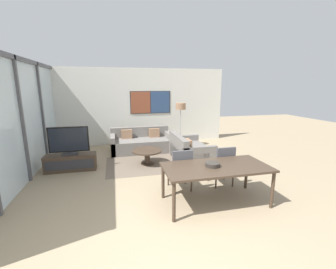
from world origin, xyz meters
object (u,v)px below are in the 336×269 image
Objects in this scene: sofa_side at (189,152)px; dining_table at (216,169)px; dining_chair_centre at (223,163)px; sofa_main at (141,143)px; dining_chair_left at (181,167)px; television at (69,141)px; floor_lamp at (181,110)px; fruit_bowl at (212,164)px; coffee_table at (147,154)px; tv_console at (71,162)px.

dining_table is (-0.30, -2.46, 0.40)m from sofa_side.
dining_table is 2.16× the size of dining_chair_centre.
sofa_main is 1.29× the size of sofa_side.
sofa_side is 1.71× the size of dining_chair_left.
television is at bearing 144.42° from dining_chair_left.
dining_chair_left is 0.57× the size of floor_lamp.
dining_chair_left is 3.38× the size of fruit_bowl.
coffee_table is 3.11× the size of fruit_bowl.
television reaches higher than sofa_main.
floor_lamp is (-0.02, 3.17, 0.84)m from dining_chair_centre.
dining_table is 7.29× the size of fruit_bowl.
floor_lamp is at bearing 83.14° from dining_table.
floor_lamp reaches higher than sofa_main.
dining_chair_centre is 3.28m from floor_lamp.
tv_console is 1.40× the size of dining_chair_left.
fruit_bowl reaches higher than sofa_side.
dining_chair_centre reaches higher than coffee_table.
sofa_main is at bearing 34.50° from television.
sofa_main is 1.26× the size of floor_lamp.
dining_chair_left is 0.81m from fruit_bowl.
sofa_main is 3.43m from dining_chair_centre.
fruit_bowl is (0.85, -3.78, 0.51)m from sofa_main.
floor_lamp is at bearing 90.32° from dining_chair_centre.
sofa_side is at bearing 0.80° from television.
tv_console is 1.40× the size of dining_chair_centre.
sofa_main is 1.03× the size of dining_table.
dining_chair_centre is (1.41, -1.75, 0.20)m from coffee_table.
dining_table is (0.93, -3.79, 0.40)m from sofa_main.
tv_console is at bearing -145.48° from sofa_main.
television reaches higher than coffee_table.
dining_table is (2.93, -2.41, 0.45)m from tv_console.
tv_console is at bearing 144.43° from dining_chair_left.
dining_table is 0.83m from dining_chair_left.
sofa_main is 2.21× the size of dining_chair_centre.
sofa_side reaches higher than tv_console.
fruit_bowl is (-0.56, -0.66, 0.26)m from dining_chair_centre.
dining_chair_left is at bearing -35.57° from tv_console.
television is (0.00, 0.00, 0.57)m from tv_console.
floor_lamp is (0.46, 3.84, 0.69)m from dining_table.
television is 1.09× the size of dining_chair_centre.
dining_chair_left is at bearing -35.58° from television.
dining_chair_left is at bearing -81.81° from sofa_main.
dining_chair_centre is (1.41, -3.12, 0.24)m from sofa_main.
dining_table is at bearing -39.43° from tv_console.
coffee_table is 2.60m from fruit_bowl.
television reaches higher than dining_chair_centre.
coffee_table is 2.25m from dining_chair_centre.
fruit_bowl reaches higher than sofa_main.
sofa_side is 1.71× the size of dining_chair_centre.
sofa_main is at bearing -177.94° from floor_lamp.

